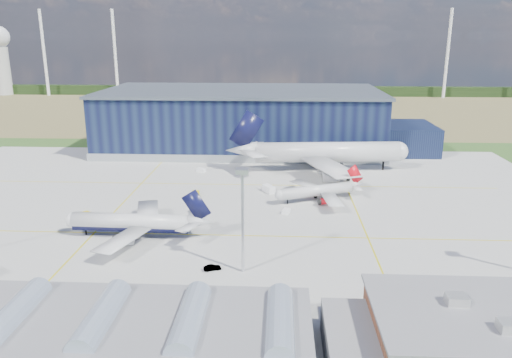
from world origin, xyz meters
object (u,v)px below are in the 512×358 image
at_px(gse_cart_b, 201,170).
at_px(car_a, 171,312).
at_px(airliner_navy, 130,213).
at_px(gse_van_b, 269,189).
at_px(gse_tug_c, 195,194).
at_px(gse_van_a, 435,311).
at_px(hangar, 248,122).
at_px(gse_cart_a, 286,211).
at_px(gse_tug_b, 84,215).
at_px(airliner_widebody, 328,142).
at_px(light_mast_center, 243,204).
at_px(car_b, 212,268).
at_px(airliner_red, 316,185).

xyz_separation_m(gse_cart_b, car_a, (10.02, -98.87, -0.12)).
relative_size(airliner_navy, car_a, 11.35).
distance_m(gse_van_b, gse_tug_c, 23.90).
bearing_deg(gse_van_a, gse_cart_b, 33.61).
relative_size(hangar, gse_cart_a, 50.38).
distance_m(airliner_navy, gse_tug_b, 22.77).
bearing_deg(gse_tug_b, hangar, 107.05).
relative_size(gse_van_a, car_a, 1.54).
xyz_separation_m(airliner_widebody, gse_cart_a, (-15.51, -47.78, -10.56)).
height_order(airliner_widebody, gse_cart_a, airliner_widebody).
xyz_separation_m(gse_van_a, gse_tug_c, (-55.34, 67.80, -0.39)).
height_order(airliner_widebody, gse_van_b, airliner_widebody).
xyz_separation_m(hangar, gse_van_a, (43.25, -140.80, -10.48)).
bearing_deg(light_mast_center, car_b, 177.75).
relative_size(gse_van_a, gse_cart_b, 1.61).
bearing_deg(hangar, gse_tug_b, -113.15).
xyz_separation_m(light_mast_center, airliner_widebody, (25.08, 85.00, -4.25)).
bearing_deg(car_b, gse_tug_c, -6.55).
distance_m(airliner_widebody, gse_cart_a, 51.33).
xyz_separation_m(hangar, airliner_widebody, (32.27, -39.80, -0.44)).
xyz_separation_m(airliner_red, gse_cart_b, (-40.64, 31.78, -4.31)).
height_order(gse_tug_b, gse_cart_a, gse_tug_b).
xyz_separation_m(gse_tug_b, car_b, (40.44, -31.11, -0.05)).
bearing_deg(airliner_navy, car_a, 118.29).
bearing_deg(airliner_navy, gse_tug_b, -35.28).
relative_size(hangar, airliner_navy, 3.78).
distance_m(airliner_widebody, gse_van_a, 102.09).
xyz_separation_m(airliner_widebody, gse_van_b, (-21.06, -27.91, -10.03)).
distance_m(airliner_widebody, car_b, 91.12).
bearing_deg(airliner_navy, light_mast_center, 150.67).
distance_m(airliner_navy, gse_van_b, 51.80).
height_order(gse_tug_b, car_b, gse_tug_b).
xyz_separation_m(airliner_widebody, car_b, (-31.79, -84.74, -10.56)).
bearing_deg(gse_tug_c, airliner_navy, -100.89).
bearing_deg(airliner_red, gse_cart_b, -61.46).
relative_size(hangar, gse_van_a, 27.92).
bearing_deg(car_a, gse_van_a, -97.45).
xyz_separation_m(light_mast_center, car_a, (-11.79, -18.00, -14.86)).
bearing_deg(hangar, gse_cart_b, -108.41).
xyz_separation_m(airliner_red, gse_van_a, (17.23, -65.09, -3.87)).
xyz_separation_m(gse_cart_a, gse_van_b, (-5.55, 19.87, 0.52)).
height_order(airliner_red, gse_tug_b, airliner_red).
bearing_deg(light_mast_center, gse_tug_b, 146.36).
relative_size(light_mast_center, gse_cart_b, 7.13).
relative_size(airliner_widebody, gse_van_a, 13.20).
bearing_deg(airliner_red, airliner_widebody, -123.31).
bearing_deg(airliner_widebody, gse_tug_b, -148.31).
bearing_deg(airliner_red, light_mast_center, 45.58).
bearing_deg(gse_van_a, gse_van_b, 26.42).
relative_size(light_mast_center, gse_tug_b, 7.42).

